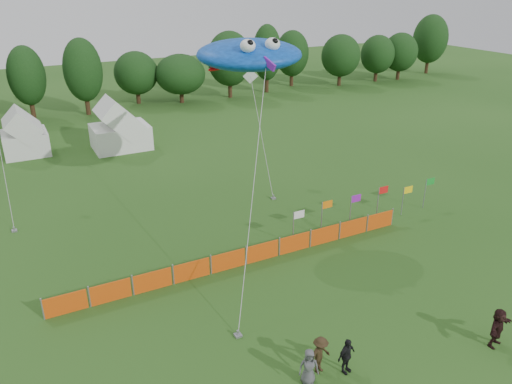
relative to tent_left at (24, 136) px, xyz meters
name	(u,v)px	position (x,y,z in m)	size (l,w,h in m)	color
ground	(327,370)	(8.07, -32.83, -1.61)	(160.00, 160.00, 0.00)	#234C16
treeline	(106,72)	(9.68, 12.10, 2.58)	(104.57, 8.78, 8.36)	#382314
tent_left	(24,136)	(0.00, 0.00, 0.00)	(3.61, 3.61, 3.19)	silver
tent_right	(120,129)	(7.53, -2.13, 0.11)	(4.81, 3.85, 3.40)	white
barrier_fence	(245,256)	(8.67, -24.48, -1.11)	(19.90, 0.06, 1.00)	#D1470B
flag_row	(366,203)	(17.23, -23.64, -0.21)	(10.73, 0.26, 2.27)	gray
spectator_c	(320,355)	(7.75, -32.73, -0.81)	(1.03, 0.59, 1.59)	#2E2212
spectator_d	(346,356)	(8.64, -33.20, -0.85)	(0.89, 0.37, 1.52)	black
spectator_e	(309,367)	(7.05, -33.03, -0.85)	(0.74, 0.48, 1.52)	#4B4B50
spectator_f	(498,328)	(15.01, -34.79, -0.74)	(1.62, 0.52, 1.74)	black
stingray_kite	(247,54)	(11.28, -19.53, 8.43)	(9.00, 17.37, 11.11)	blue
small_kite_white	(257,112)	(14.83, -13.99, 3.46)	(1.79, 5.84, 7.86)	silver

